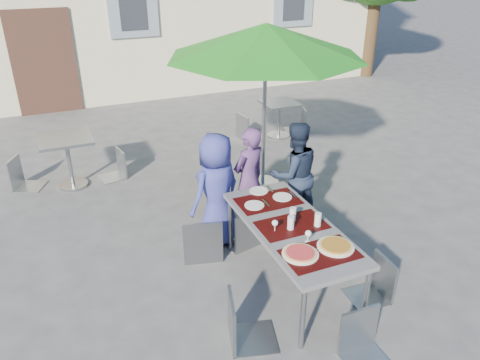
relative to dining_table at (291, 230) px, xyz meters
name	(u,v)px	position (x,y,z in m)	size (l,w,h in m)	color
ground	(294,292)	(-0.02, -0.16, -0.70)	(90.00, 90.00, 0.00)	#4A4A4C
dining_table	(291,230)	(0.00, 0.00, 0.00)	(0.80, 1.85, 0.76)	#48494E
pizza_near_left	(300,253)	(-0.18, -0.49, 0.07)	(0.35, 0.35, 0.03)	white
pizza_near_right	(336,246)	(0.19, -0.52, 0.07)	(0.36, 0.36, 0.03)	white
glassware	(299,221)	(0.04, -0.06, 0.13)	(0.52, 0.48, 0.15)	silver
place_settings	(266,197)	(0.00, 0.63, 0.06)	(0.63, 0.51, 0.01)	white
child_0	(217,190)	(-0.42, 1.08, 0.02)	(0.70, 0.46, 1.43)	#343A8F
child_1	(249,179)	(0.07, 1.25, 0.00)	(0.50, 0.33, 1.38)	#55346A
child_2	(294,174)	(0.66, 1.14, 0.01)	(0.68, 0.39, 1.41)	#1A253A
chair_0	(201,214)	(-0.71, 0.82, -0.09)	(0.55, 0.55, 1.03)	gray
chair_1	(245,205)	(-0.15, 0.87, -0.13)	(0.52, 0.52, 0.97)	gray
chair_2	(279,198)	(0.36, 0.95, -0.19)	(0.52, 0.52, 0.88)	gray
chair_3	(243,294)	(-0.80, -0.57, -0.13)	(0.53, 0.52, 0.96)	gray
chair_4	(380,257)	(0.73, -0.54, -0.19)	(0.41, 0.41, 0.87)	gray
chair_5	(369,312)	(0.12, -1.17, -0.18)	(0.40, 0.41, 0.89)	#90979B
patio_umbrella	(266,41)	(0.72, 2.17, 1.50)	(2.75, 2.75, 2.43)	#ADB0B5
cafe_table_0	(68,152)	(-1.95, 3.37, -0.12)	(0.75, 0.75, 0.81)	#ADB0B5
bg_chair_l_0	(17,156)	(-2.65, 3.64, -0.17)	(0.53, 0.53, 0.90)	#90949B
bg_chair_r_0	(114,149)	(-1.26, 3.45, -0.21)	(0.44, 0.43, 0.84)	#94989F
cafe_table_1	(279,114)	(1.94, 4.02, -0.24)	(0.65, 0.65, 0.69)	#ADB0B5
bg_chair_l_1	(247,111)	(1.31, 4.11, -0.13)	(0.49, 0.48, 0.96)	#93989E
bg_chair_r_1	(300,106)	(2.46, 4.14, -0.19)	(0.50, 0.49, 0.87)	gray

